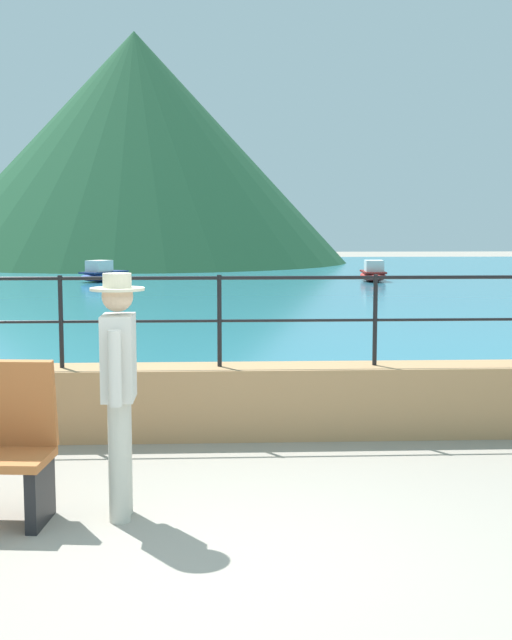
{
  "coord_description": "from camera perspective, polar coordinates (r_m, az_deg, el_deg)",
  "views": [
    {
      "loc": [
        -0.04,
        -5.0,
        2.09
      ],
      "look_at": [
        0.38,
        3.7,
        1.1
      ],
      "focal_mm": 47.43,
      "sensor_mm": 36.0,
      "label": 1
    }
  ],
  "objects": [
    {
      "name": "ground_plane",
      "position": [
        5.41,
        -2.23,
        -16.21
      ],
      "size": [
        120.0,
        120.0,
        0.0
      ],
      "primitive_type": "plane",
      "color": "gray"
    },
    {
      "name": "promenade_wall",
      "position": [
        8.38,
        -2.46,
        -5.5
      ],
      "size": [
        20.0,
        0.56,
        0.7
      ],
      "primitive_type": "cube",
      "color": "tan",
      "rests_on": "ground"
    },
    {
      "name": "railing",
      "position": [
        8.23,
        -2.49,
        1.08
      ],
      "size": [
        18.44,
        0.04,
        0.9
      ],
      "color": "black",
      "rests_on": "promenade_wall"
    },
    {
      "name": "lake_water",
      "position": [
        30.9,
        -2.7,
        2.64
      ],
      "size": [
        64.0,
        44.32,
        0.06
      ],
      "primitive_type": "cube",
      "color": "teal",
      "rests_on": "ground"
    },
    {
      "name": "hill_main",
      "position": [
        46.78,
        -8.12,
        11.37
      ],
      "size": [
        22.84,
        22.84,
        12.29
      ],
      "primitive_type": "cone",
      "color": "#1E4C2D",
      "rests_on": "ground"
    },
    {
      "name": "person_walking",
      "position": [
        6.04,
        -9.23,
        -4.2
      ],
      "size": [
        0.38,
        0.57,
        1.75
      ],
      "color": "beige",
      "rests_on": "ground"
    },
    {
      "name": "boat_2",
      "position": [
        30.77,
        -10.28,
        3.08
      ],
      "size": [
        2.01,
        2.42,
        0.76
      ],
      "color": "#2D4C9E",
      "rests_on": "lake_water"
    },
    {
      "name": "boat_4",
      "position": [
        30.72,
        7.91,
        3.11
      ],
      "size": [
        1.04,
        2.35,
        0.76
      ],
      "color": "red",
      "rests_on": "lake_water"
    }
  ]
}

